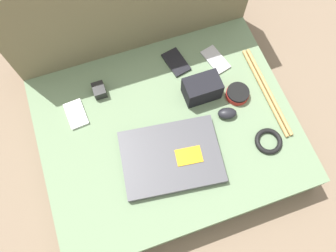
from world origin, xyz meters
TOP-DOWN VIEW (x-y plane):
  - ground_plane at (0.00, 0.00)m, footprint 8.00×8.00m
  - couch_seat at (0.00, 0.00)m, footprint 0.93×0.74m
  - couch_backrest at (0.00, 0.47)m, footprint 0.93×0.20m
  - laptop at (-0.03, -0.11)m, footprint 0.37×0.29m
  - computer_mouse at (0.22, -0.02)m, footprint 0.08×0.06m
  - speaker_puck at (0.29, 0.04)m, footprint 0.09×0.09m
  - phone_silver at (-0.30, 0.16)m, footprint 0.07×0.11m
  - phone_black at (0.12, 0.25)m, footprint 0.09×0.13m
  - phone_small at (0.27, 0.21)m, footprint 0.09×0.13m
  - camera_pouch at (0.16, 0.09)m, footprint 0.13×0.09m
  - charger_brick at (-0.20, 0.22)m, footprint 0.05×0.06m
  - cable_coil at (0.32, -0.17)m, footprint 0.10×0.10m
  - drumstick_pair at (0.40, 0.02)m, footprint 0.03×0.39m

SIDE VIEW (x-z plane):
  - ground_plane at x=0.00m, z-range 0.00..0.00m
  - couch_seat at x=0.00m, z-range 0.00..0.14m
  - phone_small at x=0.27m, z-range 0.14..0.15m
  - phone_black at x=0.12m, z-range 0.14..0.15m
  - phone_silver at x=-0.30m, z-range 0.14..0.15m
  - drumstick_pair at x=0.40m, z-range 0.14..0.16m
  - cable_coil at x=0.32m, z-range 0.14..0.16m
  - laptop at x=-0.03m, z-range 0.14..0.17m
  - speaker_puck at x=0.29m, z-range 0.14..0.18m
  - computer_mouse at x=0.22m, z-range 0.14..0.18m
  - charger_brick at x=-0.20m, z-range 0.14..0.18m
  - camera_pouch at x=0.16m, z-range 0.14..0.23m
  - couch_backrest at x=0.00m, z-range 0.00..0.54m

